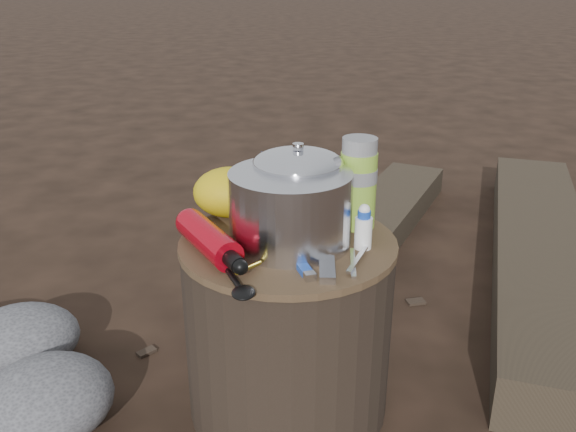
{
  "coord_description": "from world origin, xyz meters",
  "views": [
    {
      "loc": [
        -0.04,
        -1.17,
        0.96
      ],
      "look_at": [
        0.0,
        0.0,
        0.48
      ],
      "focal_mm": 37.82,
      "sensor_mm": 36.0,
      "label": 1
    }
  ],
  "objects_px": {
    "stump": "(288,326)",
    "travel_mug": "(332,188)",
    "camping_pot": "(298,191)",
    "fuel_bottle": "(209,239)",
    "log_main": "(540,252)",
    "thermos": "(358,184)"
  },
  "relations": [
    {
      "from": "stump",
      "to": "travel_mug",
      "type": "distance_m",
      "value": 0.33
    },
    {
      "from": "stump",
      "to": "travel_mug",
      "type": "height_order",
      "value": "travel_mug"
    },
    {
      "from": "camping_pot",
      "to": "thermos",
      "type": "xyz_separation_m",
      "value": [
        0.13,
        0.03,
        0.01
      ]
    },
    {
      "from": "stump",
      "to": "log_main",
      "type": "height_order",
      "value": "stump"
    },
    {
      "from": "fuel_bottle",
      "to": "thermos",
      "type": "distance_m",
      "value": 0.35
    },
    {
      "from": "log_main",
      "to": "camping_pot",
      "type": "bearing_deg",
      "value": -125.19
    },
    {
      "from": "stump",
      "to": "travel_mug",
      "type": "xyz_separation_m",
      "value": [
        0.11,
        0.15,
        0.27
      ]
    },
    {
      "from": "thermos",
      "to": "travel_mug",
      "type": "relative_size",
      "value": 1.58
    },
    {
      "from": "log_main",
      "to": "thermos",
      "type": "height_order",
      "value": "thermos"
    },
    {
      "from": "fuel_bottle",
      "to": "stump",
      "type": "bearing_deg",
      "value": -9.71
    },
    {
      "from": "stump",
      "to": "log_main",
      "type": "xyz_separation_m",
      "value": [
        0.87,
        0.64,
        -0.14
      ]
    },
    {
      "from": "thermos",
      "to": "travel_mug",
      "type": "distance_m",
      "value": 0.1
    },
    {
      "from": "fuel_bottle",
      "to": "log_main",
      "type": "bearing_deg",
      "value": 5.47
    },
    {
      "from": "stump",
      "to": "camping_pot",
      "type": "relative_size",
      "value": 2.45
    },
    {
      "from": "fuel_bottle",
      "to": "travel_mug",
      "type": "xyz_separation_m",
      "value": [
        0.27,
        0.21,
        0.03
      ]
    },
    {
      "from": "log_main",
      "to": "travel_mug",
      "type": "bearing_deg",
      "value": -127.3
    },
    {
      "from": "camping_pot",
      "to": "fuel_bottle",
      "type": "relative_size",
      "value": 0.73
    },
    {
      "from": "camping_pot",
      "to": "travel_mug",
      "type": "relative_size",
      "value": 1.48
    },
    {
      "from": "stump",
      "to": "fuel_bottle",
      "type": "relative_size",
      "value": 1.78
    },
    {
      "from": "stump",
      "to": "travel_mug",
      "type": "relative_size",
      "value": 3.63
    },
    {
      "from": "thermos",
      "to": "fuel_bottle",
      "type": "bearing_deg",
      "value": -157.65
    },
    {
      "from": "thermos",
      "to": "travel_mug",
      "type": "height_order",
      "value": "thermos"
    }
  ]
}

